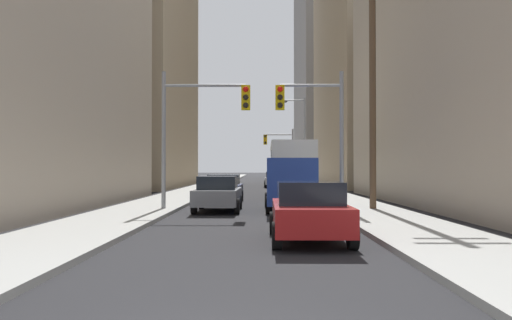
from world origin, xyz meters
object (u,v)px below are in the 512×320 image
Objects in this scene: sedan_silver at (274,179)px; traffic_signal_far_right at (280,148)px; cargo_van_blue at (290,181)px; traffic_signal_near_left at (201,117)px; city_bus at (290,167)px; sedan_red at (309,211)px; sedan_navy at (224,188)px; traffic_signal_near_right at (313,118)px; sedan_grey at (218,193)px.

traffic_signal_far_right reaches higher than sedan_silver.
cargo_van_blue is 4.74m from traffic_signal_near_left.
city_bus is 10.92m from cargo_van_blue.
cargo_van_blue is at bearing -91.53° from traffic_signal_far_right.
sedan_red is 1.00× the size of sedan_navy.
sedan_silver is at bearing 91.88° from traffic_signal_near_right.
sedan_navy is at bearing 91.21° from sedan_grey.
sedan_navy is at bearing -98.70° from sedan_silver.
sedan_silver is 0.70× the size of traffic_signal_far_right.
cargo_van_blue is 1.25× the size of sedan_silver.
traffic_signal_near_left is at bearing -111.38° from city_bus.
sedan_grey is at bearing 108.80° from sedan_red.
traffic_signal_near_left is (-4.47, -11.43, 2.11)m from city_bus.
traffic_signal_near_right is (4.19, -5.45, 3.23)m from sedan_navy.
sedan_navy is (-3.87, -5.98, -1.16)m from city_bus.
traffic_signal_far_right is at bearing 81.41° from sedan_navy.
city_bus is 2.74× the size of sedan_silver.
traffic_signal_near_left is 32.69m from traffic_signal_far_right.
sedan_grey and sedan_navy have the same top height.
city_bus is 1.92× the size of traffic_signal_far_right.
sedan_grey is 5.37m from sedan_navy.
sedan_red is 10.15m from traffic_signal_near_left.
traffic_signal_near_right reaches higher than sedan_grey.
sedan_red is 9.47m from traffic_signal_near_right.
sedan_silver is (3.19, 26.96, 0.00)m from sedan_grey.
traffic_signal_near_left is at bearing -171.76° from cargo_van_blue.
traffic_signal_near_right is at bearing -88.39° from city_bus.
sedan_navy is (-0.11, 5.36, 0.00)m from sedan_grey.
sedan_grey is at bearing 6.46° from traffic_signal_near_left.
sedan_silver is at bearing 83.25° from sedan_grey.
sedan_navy is at bearing -122.91° from city_bus.
traffic_signal_near_left is (-0.71, -0.08, 3.27)m from sedan_grey.
city_bus is at bearing -90.53° from traffic_signal_far_right.
traffic_signal_near_left reaches higher than sedan_red.
traffic_signal_near_left is at bearing 113.00° from sedan_red.
cargo_van_blue is at bearing -56.68° from sedan_navy.
sedan_red is (-0.72, -20.27, -1.16)m from city_bus.
sedan_grey is at bearing 178.86° from traffic_signal_near_right.
sedan_navy is 0.71× the size of traffic_signal_near_right.
traffic_signal_near_left is at bearing 179.99° from traffic_signal_near_right.
cargo_van_blue is at bearing 8.65° from sedan_grey.
sedan_silver is 0.70× the size of traffic_signal_near_left.
traffic_signal_near_left reaches higher than sedan_grey.
sedan_red is at bearing -71.20° from sedan_grey.
cargo_van_blue is at bearing -90.19° from sedan_silver.
traffic_signal_far_right is at bearing 90.23° from traffic_signal_near_right.
city_bus is 2.73× the size of sedan_red.
traffic_signal_near_right is (4.80, -0.00, -0.04)m from traffic_signal_near_left.
traffic_signal_near_right reaches higher than sedan_red.
traffic_signal_far_right is (0.92, 41.19, 3.24)m from sedan_red.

